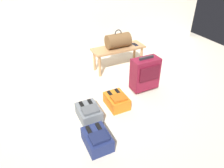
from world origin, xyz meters
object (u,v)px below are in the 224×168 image
cell_phone (135,44)px  bench (118,51)px  backpack_grey (89,112)px  duffel_bag_brown (118,41)px  suitcase_upright_burgundy (145,73)px  backpack_navy (97,139)px  backpack_orange (117,101)px

cell_phone → bench: bearing=175.5°
cell_phone → backpack_grey: (-1.36, -1.08, -0.35)m
duffel_bag_brown → backpack_grey: duffel_bag_brown is taller
bench → backpack_grey: size_ratio=2.63×
suitcase_upright_burgundy → backpack_navy: size_ratio=1.60×
backpack_orange → bench: bearing=61.8°
suitcase_upright_burgundy → backpack_grey: (-1.06, -0.25, -0.22)m
bench → backpack_navy: 1.96m
backpack_orange → backpack_grey: bearing=-171.6°
bench → duffel_bag_brown: bearing=180.0°
duffel_bag_brown → backpack_navy: size_ratio=1.16×
duffel_bag_brown → cell_phone: duffel_bag_brown is taller
duffel_bag_brown → backpack_navy: 2.00m
bench → duffel_bag_brown: (-0.01, 0.00, 0.20)m
cell_phone → backpack_navy: size_ratio=0.38×
backpack_navy → backpack_grey: bearing=80.9°
cell_phone → suitcase_upright_burgundy: suitcase_upright_burgundy is taller
backpack_grey → cell_phone: bearing=38.4°
bench → duffel_bag_brown: 0.20m
bench → backpack_orange: (-0.56, -1.04, -0.28)m
backpack_grey → backpack_orange: bearing=8.4°
bench → cell_phone: bearing=-4.5°
duffel_bag_brown → backpack_orange: size_ratio=1.16×
suitcase_upright_burgundy → backpack_navy: 1.38m
backpack_grey → suitcase_upright_burgundy: bearing=13.4°
duffel_bag_brown → bench: bearing=-0.0°
duffel_bag_brown → backpack_orange: bearing=-117.7°
suitcase_upright_burgundy → backpack_grey: suitcase_upright_burgundy is taller
duffel_bag_brown → cell_phone: size_ratio=3.06×
backpack_navy → bench: bearing=55.5°
cell_phone → backpack_navy: (-1.44, -1.58, -0.35)m
duffel_bag_brown → backpack_grey: size_ratio=1.16×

